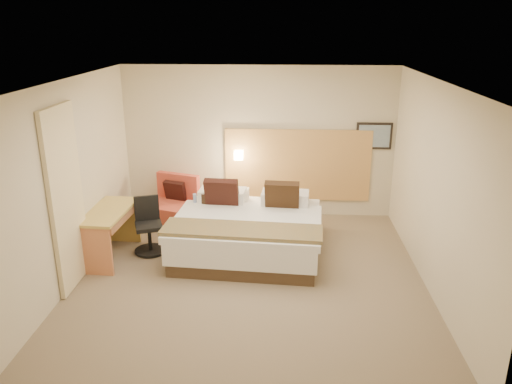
# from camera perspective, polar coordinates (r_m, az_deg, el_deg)

# --- Properties ---
(floor) EXTENTS (4.80, 5.00, 0.02)m
(floor) POSITION_cam_1_polar(r_m,az_deg,el_deg) (7.07, -0.72, -9.90)
(floor) COLOR #7F6D56
(floor) RESTS_ON ground
(ceiling) EXTENTS (4.80, 5.00, 0.02)m
(ceiling) POSITION_cam_1_polar(r_m,az_deg,el_deg) (6.23, -0.83, 12.58)
(ceiling) COLOR silver
(ceiling) RESTS_ON floor
(wall_back) EXTENTS (4.80, 0.02, 2.70)m
(wall_back) POSITION_cam_1_polar(r_m,az_deg,el_deg) (8.94, 0.32, 5.69)
(wall_back) COLOR beige
(wall_back) RESTS_ON floor
(wall_front) EXTENTS (4.80, 0.02, 2.70)m
(wall_front) POSITION_cam_1_polar(r_m,az_deg,el_deg) (4.22, -3.11, -10.14)
(wall_front) COLOR beige
(wall_front) RESTS_ON floor
(wall_left) EXTENTS (0.02, 5.00, 2.70)m
(wall_left) POSITION_cam_1_polar(r_m,az_deg,el_deg) (7.10, -20.57, 0.92)
(wall_left) COLOR beige
(wall_left) RESTS_ON floor
(wall_right) EXTENTS (0.02, 5.00, 2.70)m
(wall_right) POSITION_cam_1_polar(r_m,az_deg,el_deg) (6.80, 19.92, 0.23)
(wall_right) COLOR beige
(wall_right) RESTS_ON floor
(headboard_panel) EXTENTS (2.60, 0.04, 1.30)m
(headboard_panel) POSITION_cam_1_polar(r_m,az_deg,el_deg) (8.99, 4.77, 3.07)
(headboard_panel) COLOR tan
(headboard_panel) RESTS_ON wall_back
(art_frame) EXTENTS (0.62, 0.03, 0.47)m
(art_frame) POSITION_cam_1_polar(r_m,az_deg,el_deg) (9.01, 13.34, 6.26)
(art_frame) COLOR black
(art_frame) RESTS_ON wall_back
(art_canvas) EXTENTS (0.54, 0.01, 0.39)m
(art_canvas) POSITION_cam_1_polar(r_m,az_deg,el_deg) (8.99, 13.36, 6.23)
(art_canvas) COLOR #7890A5
(art_canvas) RESTS_ON wall_back
(lamp_arm) EXTENTS (0.02, 0.12, 0.02)m
(lamp_arm) POSITION_cam_1_polar(r_m,az_deg,el_deg) (8.92, -1.96, 4.33)
(lamp_arm) COLOR silver
(lamp_arm) RESTS_ON wall_back
(lamp_shade) EXTENTS (0.15, 0.15, 0.15)m
(lamp_shade) POSITION_cam_1_polar(r_m,az_deg,el_deg) (8.86, -2.00, 4.23)
(lamp_shade) COLOR #FFEDC6
(lamp_shade) RESTS_ON wall_back
(curtain) EXTENTS (0.06, 0.90, 2.42)m
(curtain) POSITION_cam_1_polar(r_m,az_deg,el_deg) (6.90, -20.86, -0.76)
(curtain) COLOR beige
(curtain) RESTS_ON wall_left
(bottle_a) EXTENTS (0.07, 0.07, 0.20)m
(bottle_a) POSITION_cam_1_polar(r_m,az_deg,el_deg) (8.13, -7.00, -0.89)
(bottle_a) COLOR #8DA6DB
(bottle_a) RESTS_ON side_table
(bottle_b) EXTENTS (0.07, 0.07, 0.20)m
(bottle_b) POSITION_cam_1_polar(r_m,az_deg,el_deg) (8.16, -6.36, -0.80)
(bottle_b) COLOR #82B2C9
(bottle_b) RESTS_ON side_table
(menu_folder) EXTENTS (0.14, 0.08, 0.22)m
(menu_folder) POSITION_cam_1_polar(r_m,az_deg,el_deg) (8.05, -5.98, -0.97)
(menu_folder) COLOR #2F1F13
(menu_folder) RESTS_ON side_table
(bed) EXTENTS (2.33, 2.28, 1.07)m
(bed) POSITION_cam_1_polar(r_m,az_deg,el_deg) (7.74, -0.78, -4.28)
(bed) COLOR #443222
(bed) RESTS_ON floor
(lounge_chair) EXTENTS (0.99, 0.93, 0.85)m
(lounge_chair) POSITION_cam_1_polar(r_m,az_deg,el_deg) (8.88, -9.51, -1.49)
(lounge_chair) COLOR #A96A4F
(lounge_chair) RESTS_ON floor
(side_table) EXTENTS (0.62, 0.62, 0.56)m
(side_table) POSITION_cam_1_polar(r_m,az_deg,el_deg) (8.23, -6.54, -3.22)
(side_table) COLOR white
(side_table) RESTS_ON floor
(desk) EXTENTS (0.63, 1.25, 0.76)m
(desk) POSITION_cam_1_polar(r_m,az_deg,el_deg) (7.73, -16.32, -3.12)
(desk) COLOR tan
(desk) RESTS_ON floor
(desk_chair) EXTENTS (0.62, 0.62, 0.86)m
(desk_chair) POSITION_cam_1_polar(r_m,az_deg,el_deg) (7.87, -12.14, -4.26)
(desk_chair) COLOR black
(desk_chair) RESTS_ON floor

